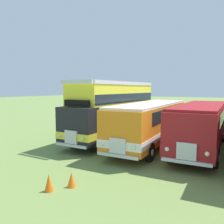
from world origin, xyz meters
TOP-DOWN VIEW (x-y plane):
  - bus_first_in_row at (-9.82, 0.41)m, footprint 2.70×10.64m
  - bus_second_in_row at (-6.55, -0.25)m, footprint 2.78×10.58m
  - bus_third_in_row at (-3.28, 0.16)m, footprint 2.75×10.13m
  - cone_near_end at (-7.46, -9.31)m, footprint 0.36×0.36m
  - cone_mid_row at (-6.94, -8.57)m, footprint 0.36×0.36m

SIDE VIEW (x-z plane):
  - cone_mid_row at x=-6.94m, z-range 0.00..0.60m
  - cone_near_end at x=-7.46m, z-range 0.00..0.69m
  - bus_third_in_row at x=-3.28m, z-range 0.26..3.25m
  - bus_second_in_row at x=-6.55m, z-range 0.26..3.25m
  - bus_first_in_row at x=-9.82m, z-range 0.10..4.62m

